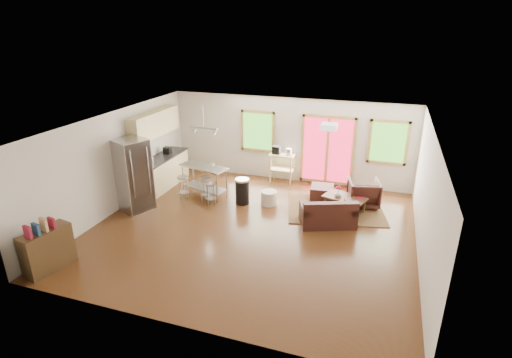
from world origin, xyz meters
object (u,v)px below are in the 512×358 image
(rug, at_px, (335,209))
(island, at_px, (204,175))
(armchair, at_px, (363,192))
(refrigerator, at_px, (133,175))
(loveseat, at_px, (328,214))
(ottoman, at_px, (322,193))
(kitchen_cart, at_px, (282,158))
(coffee_table, at_px, (345,199))

(rug, height_order, island, island)
(armchair, distance_m, refrigerator, 6.15)
(loveseat, bearing_deg, island, 148.21)
(loveseat, relative_size, armchair, 1.84)
(rug, xyz_separation_m, loveseat, (-0.07, -0.93, 0.27))
(rug, height_order, refrigerator, refrigerator)
(loveseat, xyz_separation_m, island, (-3.66, 0.70, 0.33))
(ottoman, height_order, refrigerator, refrigerator)
(rug, xyz_separation_m, kitchen_cart, (-1.90, 1.46, 0.77))
(armchair, bearing_deg, coffee_table, 37.65)
(coffee_table, relative_size, kitchen_cart, 1.05)
(rug, relative_size, kitchen_cart, 2.15)
(loveseat, relative_size, refrigerator, 0.78)
(armchair, height_order, ottoman, armchair)
(armchair, bearing_deg, kitchen_cart, -34.69)
(island, bearing_deg, kitchen_cart, 42.77)
(ottoman, bearing_deg, kitchen_cart, 146.47)
(refrigerator, bearing_deg, armchair, 43.91)
(loveseat, height_order, ottoman, loveseat)
(armchair, relative_size, ottoman, 1.32)
(rug, distance_m, loveseat, 0.97)
(rug, distance_m, refrigerator, 5.42)
(armchair, relative_size, refrigerator, 0.42)
(rug, distance_m, armchair, 0.91)
(armchair, relative_size, island, 0.54)
(island, bearing_deg, ottoman, 12.56)
(rug, bearing_deg, loveseat, -94.03)
(loveseat, relative_size, ottoman, 2.43)
(rug, distance_m, coffee_table, 0.43)
(rug, relative_size, armchair, 3.03)
(coffee_table, height_order, refrigerator, refrigerator)
(island, bearing_deg, refrigerator, -134.35)
(armchair, bearing_deg, island, -4.68)
(loveseat, xyz_separation_m, refrigerator, (-5.02, -0.69, 0.68))
(armchair, relative_size, kitchen_cart, 0.71)
(ottoman, bearing_deg, refrigerator, -155.38)
(loveseat, bearing_deg, refrigerator, 166.93)
(coffee_table, distance_m, kitchen_cart, 2.65)
(coffee_table, bearing_deg, island, -177.51)
(coffee_table, xyz_separation_m, armchair, (0.43, 0.54, 0.04))
(coffee_table, distance_m, ottoman, 0.90)
(armchair, bearing_deg, refrigerator, 6.22)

